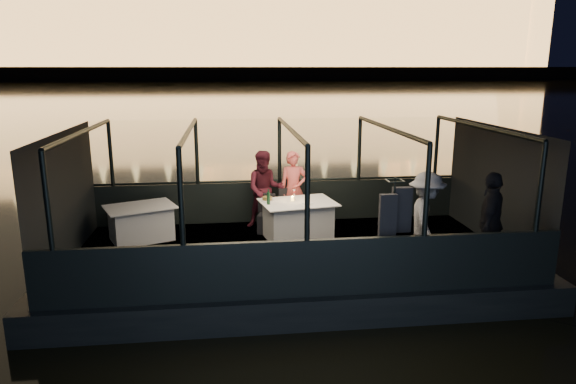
{
  "coord_description": "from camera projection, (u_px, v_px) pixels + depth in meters",
  "views": [
    {
      "loc": [
        -1.12,
        -9.11,
        3.88
      ],
      "look_at": [
        0.0,
        0.4,
        1.55
      ],
      "focal_mm": 32.0,
      "sensor_mm": 36.0,
      "label": 1
    }
  ],
  "objects": [
    {
      "name": "boat_deck",
      "position": [
        290.0,
        252.0,
        9.72
      ],
      "size": [
        8.0,
        4.0,
        0.04
      ],
      "primitive_type": "cube",
      "color": "black",
      "rests_on": "boat_hull"
    },
    {
      "name": "boat_hull",
      "position": [
        290.0,
        275.0,
        9.83
      ],
      "size": [
        8.6,
        4.4,
        1.0
      ],
      "primitive_type": "cube",
      "color": "black",
      "rests_on": "river_water"
    },
    {
      "name": "dining_table_central",
      "position": [
        298.0,
        220.0,
        10.34
      ],
      "size": [
        1.62,
        1.3,
        0.77
      ],
      "primitive_type": "cube",
      "rotation": [
        0.0,
        0.0,
        0.18
      ],
      "color": "white",
      "rests_on": "boat_deck"
    },
    {
      "name": "chair_port_left",
      "position": [
        267.0,
        212.0,
        10.69
      ],
      "size": [
        0.46,
        0.46,
        0.8
      ],
      "primitive_type": "cube",
      "rotation": [
        0.0,
        0.0,
        -0.28
      ],
      "color": "black",
      "rests_on": "boat_deck"
    },
    {
      "name": "wine_bottle",
      "position": [
        268.0,
        197.0,
        10.03
      ],
      "size": [
        0.07,
        0.07,
        0.31
      ],
      "primitive_type": "cylinder",
      "rotation": [
        0.0,
        0.0,
        0.05
      ],
      "color": "#153A1E",
      "rests_on": "dining_table_central"
    },
    {
      "name": "embankment",
      "position": [
        229.0,
        74.0,
        212.23
      ],
      "size": [
        400.0,
        140.0,
        6.0
      ],
      "primitive_type": "cube",
      "color": "#423D33",
      "rests_on": "ground"
    },
    {
      "name": "canopy_ribs",
      "position": [
        291.0,
        192.0,
        9.44
      ],
      "size": [
        8.0,
        4.0,
        2.3
      ],
      "primitive_type": null,
      "color": "black",
      "rests_on": "boat_deck"
    },
    {
      "name": "plate_near",
      "position": [
        307.0,
        203.0,
        10.14
      ],
      "size": [
        0.24,
        0.24,
        0.01
      ],
      "primitive_type": "cylinder",
      "rotation": [
        0.0,
        0.0,
        0.06
      ],
      "color": "white",
      "rests_on": "dining_table_central"
    },
    {
      "name": "person_woman_coral",
      "position": [
        294.0,
        193.0,
        11.07
      ],
      "size": [
        0.61,
        0.43,
        1.65
      ],
      "primitive_type": "imported",
      "rotation": [
        0.0,
        0.0,
        -0.05
      ],
      "color": "#D9564F",
      "rests_on": "boat_deck"
    },
    {
      "name": "chair_port_right",
      "position": [
        288.0,
        209.0,
        10.92
      ],
      "size": [
        0.48,
        0.48,
        0.86
      ],
      "primitive_type": "cube",
      "rotation": [
        0.0,
        0.0,
        0.22
      ],
      "color": "black",
      "rests_on": "boat_deck"
    },
    {
      "name": "wine_glass_white",
      "position": [
        268.0,
        199.0,
        10.13
      ],
      "size": [
        0.08,
        0.08,
        0.21
      ],
      "primitive_type": null,
      "rotation": [
        0.0,
        0.0,
        0.06
      ],
      "color": "white",
      "rests_on": "dining_table_central"
    },
    {
      "name": "person_man_maroon",
      "position": [
        265.0,
        194.0,
        10.97
      ],
      "size": [
        0.82,
        0.65,
        1.68
      ],
      "primitive_type": "imported",
      "rotation": [
        0.0,
        0.0,
        -0.03
      ],
      "color": "#3A1019",
      "rests_on": "boat_deck"
    },
    {
      "name": "coat_stand",
      "position": [
        393.0,
        229.0,
        8.07
      ],
      "size": [
        0.59,
        0.53,
        1.73
      ],
      "primitive_type": null,
      "rotation": [
        0.0,
        0.0,
        0.37
      ],
      "color": "black",
      "rests_on": "boat_deck"
    },
    {
      "name": "dining_table_aft",
      "position": [
        141.0,
        221.0,
        10.26
      ],
      "size": [
        1.59,
        1.39,
        0.7
      ],
      "primitive_type": "cube",
      "rotation": [
        0.0,
        0.0,
        0.4
      ],
      "color": "silver",
      "rests_on": "boat_deck"
    },
    {
      "name": "amber_candle",
      "position": [
        292.0,
        199.0,
        10.33
      ],
      "size": [
        0.06,
        0.06,
        0.08
      ],
      "primitive_type": "cylinder",
      "rotation": [
        0.0,
        0.0,
        0.1
      ],
      "color": "gold",
      "rests_on": "dining_table_central"
    },
    {
      "name": "cabin_glass_starboard",
      "position": [
        307.0,
        194.0,
        7.41
      ],
      "size": [
        8.0,
        0.02,
        1.4
      ],
      "primitive_type": null,
      "color": "#99B2B2",
      "rests_on": "gunwale_starboard"
    },
    {
      "name": "passenger_stripe",
      "position": [
        426.0,
        219.0,
        8.78
      ],
      "size": [
        0.87,
        1.21,
        1.68
      ],
      "primitive_type": "imported",
      "rotation": [
        0.0,
        0.0,
        1.31
      ],
      "color": "silver",
      "rests_on": "boat_deck"
    },
    {
      "name": "plate_far",
      "position": [
        267.0,
        201.0,
        10.32
      ],
      "size": [
        0.33,
        0.33,
        0.02
      ],
      "primitive_type": "cylinder",
      "rotation": [
        0.0,
        0.0,
        -0.29
      ],
      "color": "silver",
      "rests_on": "dining_table_central"
    },
    {
      "name": "wine_glass_red",
      "position": [
        294.0,
        195.0,
        10.41
      ],
      "size": [
        0.08,
        0.08,
        0.21
      ],
      "primitive_type": null,
      "rotation": [
        0.0,
        0.0,
        -0.08
      ],
      "color": "white",
      "rests_on": "dining_table_central"
    },
    {
      "name": "end_wall_aft",
      "position": [
        496.0,
        186.0,
        9.9
      ],
      "size": [
        0.02,
        4.0,
        2.3
      ],
      "primitive_type": null,
      "color": "black",
      "rests_on": "boat_deck"
    },
    {
      "name": "gunwale_starboard",
      "position": [
        307.0,
        268.0,
        7.68
      ],
      "size": [
        8.0,
        0.08,
        0.9
      ],
      "primitive_type": "cube",
      "color": "black",
      "rests_on": "boat_deck"
    },
    {
      "name": "cabin_glass_port",
      "position": [
        279.0,
        151.0,
        11.27
      ],
      "size": [
        8.0,
        0.02,
        1.4
      ],
      "primitive_type": null,
      "color": "#99B2B2",
      "rests_on": "gunwale_port"
    },
    {
      "name": "gunwale_port",
      "position": [
        280.0,
        201.0,
        11.54
      ],
      "size": [
        8.0,
        0.08,
        0.9
      ],
      "primitive_type": "cube",
      "color": "black",
      "rests_on": "boat_deck"
    },
    {
      "name": "end_wall_fore",
      "position": [
        64.0,
        198.0,
        8.99
      ],
      "size": [
        0.02,
        4.0,
        2.3
      ],
      "primitive_type": null,
      "color": "black",
      "rests_on": "boat_deck"
    },
    {
      "name": "cabin_roof_glass",
      "position": [
        291.0,
        129.0,
        9.17
      ],
      "size": [
        8.0,
        4.0,
        0.02
      ],
      "primitive_type": null,
      "color": "#99B2B2",
      "rests_on": "boat_deck"
    },
    {
      "name": "bread_basket",
      "position": [
        267.0,
        199.0,
        10.34
      ],
      "size": [
        0.24,
        0.24,
        0.08
      ],
      "primitive_type": "cylinder",
      "rotation": [
        0.0,
        0.0,
        -0.24
      ],
      "color": "brown",
      "rests_on": "dining_table_central"
    },
    {
      "name": "passenger_dark",
      "position": [
        490.0,
        223.0,
        8.56
      ],
      "size": [
        0.94,
        1.08,
        1.73
      ],
      "primitive_type": "imported",
      "rotation": [
        0.0,
        0.0,
        4.09
      ],
      "color": "black",
      "rests_on": "boat_deck"
    },
    {
      "name": "river_water",
      "position": [
        233.0,
        91.0,
        87.03
      ],
      "size": [
        500.0,
        500.0,
        0.0
      ],
      "primitive_type": "plane",
      "color": "black",
      "rests_on": "ground"
    }
  ]
}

